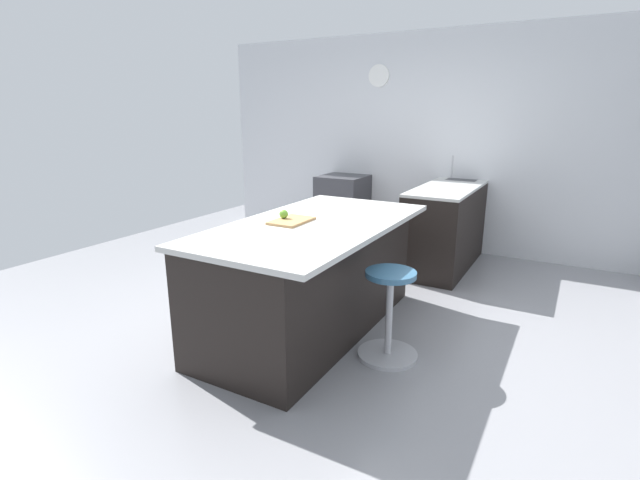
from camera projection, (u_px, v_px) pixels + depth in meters
name	position (u px, v px, depth m)	size (l,w,h in m)	color
ground_plane	(311.00, 315.00, 4.15)	(7.35, 7.35, 0.00)	gray
interior_partition_left	(417.00, 142.00, 6.07)	(0.15, 5.65, 2.70)	silver
sink_cabinet	(455.00, 219.00, 5.71)	(2.36, 0.60, 1.21)	black
oven_range	(343.00, 208.00, 6.44)	(0.60, 0.61, 0.90)	#38383D
kitchen_island	(310.00, 276.00, 3.79)	(2.16, 1.13, 0.91)	black
stool_by_window	(389.00, 317.00, 3.37)	(0.44, 0.44, 0.66)	#B7B7BC
cutting_board	(291.00, 221.00, 3.65)	(0.36, 0.24, 0.02)	tan
apple_green	(284.00, 214.00, 3.68)	(0.07, 0.07, 0.07)	#609E2D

